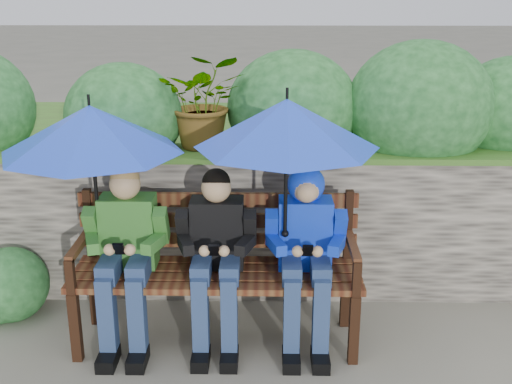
{
  "coord_description": "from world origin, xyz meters",
  "views": [
    {
      "loc": [
        0.06,
        -3.46,
        2.12
      ],
      "look_at": [
        0.0,
        0.1,
        0.95
      ],
      "focal_mm": 45.0,
      "sensor_mm": 36.0,
      "label": 1
    }
  ],
  "objects_px": {
    "park_bench": "(217,259)",
    "boy_left": "(126,248)",
    "umbrella_right": "(287,123)",
    "boy_right": "(306,242)",
    "boy_middle": "(216,250)",
    "umbrella_left": "(91,129)"
  },
  "relations": [
    {
      "from": "park_bench",
      "to": "boy_left",
      "type": "bearing_deg",
      "value": -171.5
    },
    {
      "from": "boy_left",
      "to": "umbrella_right",
      "type": "bearing_deg",
      "value": -1.3
    },
    {
      "from": "boy_right",
      "to": "umbrella_right",
      "type": "relative_size",
      "value": 1.06
    },
    {
      "from": "boy_left",
      "to": "boy_middle",
      "type": "xyz_separation_m",
      "value": [
        0.53,
        0.0,
        -0.01
      ]
    },
    {
      "from": "boy_right",
      "to": "umbrella_left",
      "type": "height_order",
      "value": "umbrella_left"
    },
    {
      "from": "park_bench",
      "to": "umbrella_left",
      "type": "xyz_separation_m",
      "value": [
        -0.69,
        -0.04,
        0.81
      ]
    },
    {
      "from": "boy_left",
      "to": "boy_right",
      "type": "xyz_separation_m",
      "value": [
        1.06,
        0.01,
        0.04
      ]
    },
    {
      "from": "boy_middle",
      "to": "umbrella_right",
      "type": "bearing_deg",
      "value": -3.37
    },
    {
      "from": "boy_right",
      "to": "boy_middle",
      "type": "bearing_deg",
      "value": -178.78
    },
    {
      "from": "park_bench",
      "to": "boy_middle",
      "type": "xyz_separation_m",
      "value": [
        0.0,
        -0.08,
        0.1
      ]
    },
    {
      "from": "park_bench",
      "to": "boy_middle",
      "type": "bearing_deg",
      "value": -87.27
    },
    {
      "from": "umbrella_left",
      "to": "umbrella_right",
      "type": "xyz_separation_m",
      "value": [
        1.1,
        -0.06,
        0.05
      ]
    },
    {
      "from": "boy_middle",
      "to": "boy_right",
      "type": "xyz_separation_m",
      "value": [
        0.53,
        0.01,
        0.05
      ]
    },
    {
      "from": "boy_right",
      "to": "umbrella_right",
      "type": "distance_m",
      "value": 0.73
    },
    {
      "from": "boy_left",
      "to": "umbrella_left",
      "type": "bearing_deg",
      "value": 165.99
    },
    {
      "from": "boy_left",
      "to": "boy_right",
      "type": "distance_m",
      "value": 1.06
    },
    {
      "from": "umbrella_right",
      "to": "boy_middle",
      "type": "bearing_deg",
      "value": 176.63
    },
    {
      "from": "boy_left",
      "to": "umbrella_right",
      "type": "relative_size",
      "value": 1.07
    },
    {
      "from": "park_bench",
      "to": "boy_left",
      "type": "height_order",
      "value": "boy_left"
    },
    {
      "from": "boy_left",
      "to": "umbrella_right",
      "type": "distance_m",
      "value": 1.2
    },
    {
      "from": "park_bench",
      "to": "boy_left",
      "type": "distance_m",
      "value": 0.55
    },
    {
      "from": "boy_left",
      "to": "umbrella_left",
      "type": "distance_m",
      "value": 0.72
    }
  ]
}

